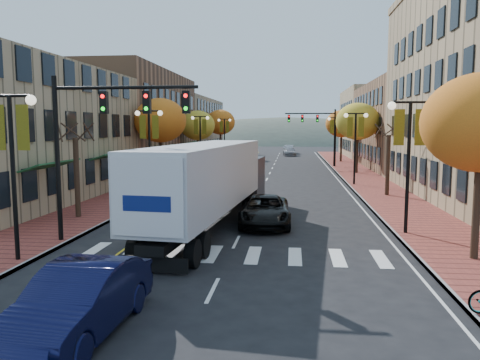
# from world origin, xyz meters

# --- Properties ---
(ground) EXTENTS (200.00, 200.00, 0.00)m
(ground) POSITION_xyz_m (0.00, 0.00, 0.00)
(ground) COLOR black
(ground) RESTS_ON ground
(sidewalk_left) EXTENTS (4.00, 85.00, 0.15)m
(sidewalk_left) POSITION_xyz_m (-9.00, 32.50, 0.07)
(sidewalk_left) COLOR brown
(sidewalk_left) RESTS_ON ground
(sidewalk_right) EXTENTS (4.00, 85.00, 0.15)m
(sidewalk_right) POSITION_xyz_m (9.00, 32.50, 0.07)
(sidewalk_right) COLOR brown
(sidewalk_right) RESTS_ON ground
(building_left_mid) EXTENTS (12.00, 24.00, 11.00)m
(building_left_mid) POSITION_xyz_m (-17.00, 36.00, 5.50)
(building_left_mid) COLOR brown
(building_left_mid) RESTS_ON ground
(building_left_far) EXTENTS (12.00, 26.00, 9.50)m
(building_left_far) POSITION_xyz_m (-17.00, 61.00, 4.75)
(building_left_far) COLOR #9E8966
(building_left_far) RESTS_ON ground
(building_right_mid) EXTENTS (15.00, 24.00, 10.00)m
(building_right_mid) POSITION_xyz_m (18.50, 42.00, 5.00)
(building_right_mid) COLOR brown
(building_right_mid) RESTS_ON ground
(building_right_far) EXTENTS (15.00, 20.00, 11.00)m
(building_right_far) POSITION_xyz_m (18.50, 64.00, 5.50)
(building_right_far) COLOR #9E8966
(building_right_far) RESTS_ON ground
(tree_left_a) EXTENTS (0.28, 0.28, 4.20)m
(tree_left_a) POSITION_xyz_m (-9.00, 8.00, 2.25)
(tree_left_a) COLOR #382619
(tree_left_a) RESTS_ON sidewalk_left
(tree_left_b) EXTENTS (4.48, 4.48, 7.21)m
(tree_left_b) POSITION_xyz_m (-9.00, 24.00, 5.45)
(tree_left_b) COLOR #382619
(tree_left_b) RESTS_ON sidewalk_left
(tree_left_c) EXTENTS (4.16, 4.16, 6.69)m
(tree_left_c) POSITION_xyz_m (-9.00, 40.00, 5.05)
(tree_left_c) COLOR #382619
(tree_left_c) RESTS_ON sidewalk_left
(tree_left_d) EXTENTS (4.61, 4.61, 7.42)m
(tree_left_d) POSITION_xyz_m (-9.00, 58.00, 5.60)
(tree_left_d) COLOR #382619
(tree_left_d) RESTS_ON sidewalk_left
(tree_right_b) EXTENTS (0.28, 0.28, 4.20)m
(tree_right_b) POSITION_xyz_m (9.00, 18.00, 2.25)
(tree_right_b) COLOR #382619
(tree_right_b) RESTS_ON sidewalk_right
(tree_right_c) EXTENTS (4.48, 4.48, 7.21)m
(tree_right_c) POSITION_xyz_m (9.00, 34.00, 5.45)
(tree_right_c) COLOR #382619
(tree_right_c) RESTS_ON sidewalk_right
(tree_right_d) EXTENTS (4.35, 4.35, 7.00)m
(tree_right_d) POSITION_xyz_m (9.00, 50.00, 5.29)
(tree_right_d) COLOR #382619
(tree_right_d) RESTS_ON sidewalk_right
(lamp_left_a) EXTENTS (1.96, 0.36, 6.05)m
(lamp_left_a) POSITION_xyz_m (-7.50, 0.00, 4.29)
(lamp_left_a) COLOR black
(lamp_left_a) RESTS_ON ground
(lamp_left_b) EXTENTS (1.96, 0.36, 6.05)m
(lamp_left_b) POSITION_xyz_m (-7.50, 16.00, 4.29)
(lamp_left_b) COLOR black
(lamp_left_b) RESTS_ON ground
(lamp_left_c) EXTENTS (1.96, 0.36, 6.05)m
(lamp_left_c) POSITION_xyz_m (-7.50, 34.00, 4.29)
(lamp_left_c) COLOR black
(lamp_left_c) RESTS_ON ground
(lamp_left_d) EXTENTS (1.96, 0.36, 6.05)m
(lamp_left_d) POSITION_xyz_m (-7.50, 52.00, 4.29)
(lamp_left_d) COLOR black
(lamp_left_d) RESTS_ON ground
(lamp_right_a) EXTENTS (1.96, 0.36, 6.05)m
(lamp_right_a) POSITION_xyz_m (7.50, 6.00, 4.29)
(lamp_right_a) COLOR black
(lamp_right_a) RESTS_ON ground
(lamp_right_b) EXTENTS (1.96, 0.36, 6.05)m
(lamp_right_b) POSITION_xyz_m (7.50, 24.00, 4.29)
(lamp_right_b) COLOR black
(lamp_right_b) RESTS_ON ground
(lamp_right_c) EXTENTS (1.96, 0.36, 6.05)m
(lamp_right_c) POSITION_xyz_m (7.50, 42.00, 4.29)
(lamp_right_c) COLOR black
(lamp_right_c) RESTS_ON ground
(traffic_mast_near) EXTENTS (6.10, 0.35, 7.00)m
(traffic_mast_near) POSITION_xyz_m (-5.48, 3.00, 4.92)
(traffic_mast_near) COLOR black
(traffic_mast_near) RESTS_ON ground
(traffic_mast_far) EXTENTS (6.10, 0.34, 7.00)m
(traffic_mast_far) POSITION_xyz_m (5.48, 42.00, 4.92)
(traffic_mast_far) COLOR black
(traffic_mast_far) RESTS_ON ground
(semi_truck) EXTENTS (4.16, 16.65, 4.12)m
(semi_truck) POSITION_xyz_m (-1.52, 6.92, 2.41)
(semi_truck) COLOR black
(semi_truck) RESTS_ON ground
(navy_sedan) EXTENTS (2.02, 5.20, 1.69)m
(navy_sedan) POSITION_xyz_m (-2.59, -5.38, 0.84)
(navy_sedan) COLOR black
(navy_sedan) RESTS_ON ground
(black_suv) EXTENTS (2.73, 5.46, 1.48)m
(black_suv) POSITION_xyz_m (1.01, 7.61, 0.74)
(black_suv) COLOR black
(black_suv) RESTS_ON ground
(car_far_white) EXTENTS (2.00, 4.52, 1.51)m
(car_far_white) POSITION_xyz_m (-3.65, 52.19, 0.76)
(car_far_white) COLOR silver
(car_far_white) RESTS_ON ground
(car_far_silver) EXTENTS (2.37, 5.07, 1.43)m
(car_far_silver) POSITION_xyz_m (1.83, 64.14, 0.72)
(car_far_silver) COLOR #97959C
(car_far_silver) RESTS_ON ground
(car_far_oncoming) EXTENTS (2.07, 4.94, 1.59)m
(car_far_oncoming) POSITION_xyz_m (1.76, 70.59, 0.79)
(car_far_oncoming) COLOR #B4B5BC
(car_far_oncoming) RESTS_ON ground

